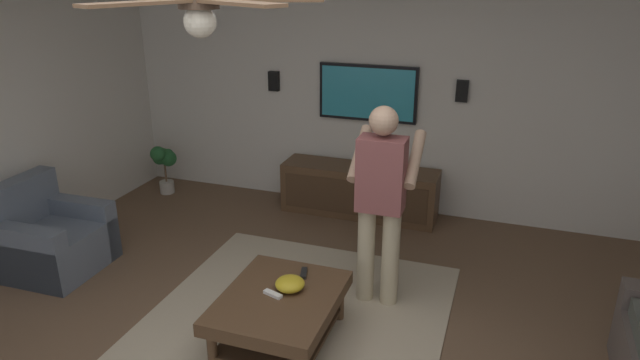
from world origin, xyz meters
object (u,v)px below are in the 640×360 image
vase_round (376,159)px  remote_white (273,294)px  armchair (50,240)px  remote_black (304,273)px  wall_speaker_left (462,91)px  ceiling_fan (199,6)px  media_console (359,191)px  coffee_table (280,308)px  potted_plant_short (164,161)px  person_standing (381,195)px  tv (368,93)px  bowl (290,284)px  wall_speaker_right (274,81)px

vase_round → remote_white: bearing=176.7°
armchair → remote_black: (-0.00, -2.45, 0.13)m
vase_round → wall_speaker_left: wall_speaker_left is taller
ceiling_fan → remote_black: bearing=-7.7°
remote_black → media_console: bearing=-12.2°
armchair → coffee_table: armchair is taller
potted_plant_short → remote_black: 3.16m
armchair → media_console: size_ratio=0.49×
media_console → potted_plant_short: size_ratio=2.77×
potted_plant_short → wall_speaker_left: wall_speaker_left is taller
vase_round → coffee_table: bearing=177.7°
person_standing → wall_speaker_left: (1.87, -0.38, 0.47)m
media_console → tv: bearing=-180.0°
coffee_table → bowl: bearing=-23.6°
tv → ceiling_fan: (-3.31, 0.00, 1.09)m
bowl → remote_black: bowl is taller
person_standing → ceiling_fan: size_ratio=1.39×
coffee_table → remote_black: bearing=-10.5°
potted_plant_short → remote_white: 3.30m
potted_plant_short → vase_round: vase_round is taller
armchair → person_standing: bearing=7.6°
media_console → wall_speaker_left: bearing=104.5°
armchair → vase_round: 3.27m
coffee_table → tv: (2.64, 0.07, 1.02)m
person_standing → media_console: bearing=20.0°
remote_black → vase_round: vase_round is taller
armchair → tv: 3.43m
person_standing → wall_speaker_left: person_standing is taller
wall_speaker_left → wall_speaker_right: size_ratio=1.00×
potted_plant_short → remote_black: potted_plant_short is taller
coffee_table → ceiling_fan: ceiling_fan is taller
coffee_table → remote_black: size_ratio=6.67×
ceiling_fan → person_standing: bearing=-22.4°
vase_round → tv: bearing=37.5°
person_standing → vase_round: bearing=14.3°
armchair → wall_speaker_left: (2.33, -3.30, 1.12)m
armchair → tv: tv is taller
remote_white → wall_speaker_left: size_ratio=0.68×
potted_plant_short → remote_white: size_ratio=4.09×
person_standing → remote_white: person_standing is taller
remote_black → vase_round: bearing=-16.9°
wall_speaker_right → vase_round: bearing=-100.6°
armchair → ceiling_fan: size_ratio=0.70×
media_console → person_standing: 1.84m
media_console → wall_speaker_left: (0.25, -0.98, 1.13)m
remote_black → wall_speaker_right: 2.80m
bowl → remote_black: bearing=-4.5°
armchair → bowl: (-0.23, -2.43, 0.17)m
bowl → wall_speaker_right: bearing=25.4°
coffee_table → armchair: bearing=82.1°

